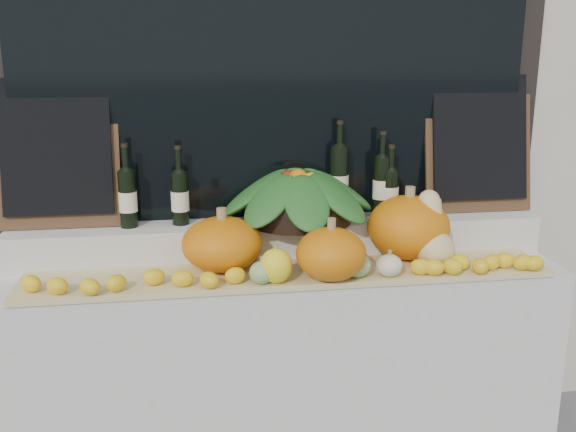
{
  "coord_description": "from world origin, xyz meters",
  "views": [
    {
      "loc": [
        -0.37,
        -0.99,
        1.78
      ],
      "look_at": [
        0.0,
        1.45,
        1.12
      ],
      "focal_mm": 40.0,
      "sensor_mm": 36.0,
      "label": 1
    }
  ],
  "objects_px": {
    "pumpkin_left": "(222,244)",
    "wine_bottle_tall": "(339,181)",
    "butternut_squash": "(433,236)",
    "produce_bowl": "(298,195)",
    "pumpkin_right": "(408,227)"
  },
  "relations": [
    {
      "from": "butternut_squash",
      "to": "wine_bottle_tall",
      "type": "height_order",
      "value": "wine_bottle_tall"
    },
    {
      "from": "butternut_squash",
      "to": "produce_bowl",
      "type": "distance_m",
      "value": 0.59
    },
    {
      "from": "pumpkin_right",
      "to": "produce_bowl",
      "type": "distance_m",
      "value": 0.49
    },
    {
      "from": "pumpkin_right",
      "to": "butternut_squash",
      "type": "height_order",
      "value": "butternut_squash"
    },
    {
      "from": "produce_bowl",
      "to": "butternut_squash",
      "type": "bearing_deg",
      "value": -27.08
    },
    {
      "from": "pumpkin_left",
      "to": "produce_bowl",
      "type": "height_order",
      "value": "produce_bowl"
    },
    {
      "from": "pumpkin_right",
      "to": "wine_bottle_tall",
      "type": "distance_m",
      "value": 0.37
    },
    {
      "from": "pumpkin_left",
      "to": "pumpkin_right",
      "type": "xyz_separation_m",
      "value": [
        0.78,
        0.03,
        0.03
      ]
    },
    {
      "from": "butternut_squash",
      "to": "pumpkin_left",
      "type": "bearing_deg",
      "value": 175.85
    },
    {
      "from": "pumpkin_left",
      "to": "wine_bottle_tall",
      "type": "distance_m",
      "value": 0.62
    },
    {
      "from": "produce_bowl",
      "to": "wine_bottle_tall",
      "type": "xyz_separation_m",
      "value": [
        0.19,
        0.05,
        0.05
      ]
    },
    {
      "from": "pumpkin_left",
      "to": "pumpkin_right",
      "type": "relative_size",
      "value": 0.94
    },
    {
      "from": "pumpkin_left",
      "to": "butternut_squash",
      "type": "bearing_deg",
      "value": -4.15
    },
    {
      "from": "pumpkin_right",
      "to": "produce_bowl",
      "type": "relative_size",
      "value": 0.49
    },
    {
      "from": "butternut_squash",
      "to": "produce_bowl",
      "type": "bearing_deg",
      "value": 152.92
    }
  ]
}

